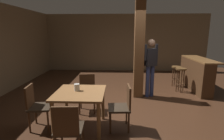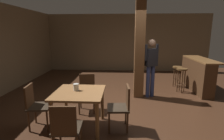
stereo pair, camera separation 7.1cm
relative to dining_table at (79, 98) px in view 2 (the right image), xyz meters
The scene contains 13 objects.
ground_plane 1.74m from the dining_table, 46.54° to the left, with size 10.80×10.80×0.00m, color #382114.
wall_back 5.83m from the dining_table, 78.92° to the left, with size 8.00×0.10×2.80m, color #756047.
pillar 2.45m from the dining_table, 55.02° to the left, with size 0.28×0.28×2.80m, color brown.
dining_table is the anchor object (origin of this frame).
chair_east 0.85m from the dining_table, ahead, with size 0.45×0.45×0.89m.
chair_north 0.88m from the dining_table, 91.46° to the left, with size 0.47×0.47×0.89m.
chair_south 0.86m from the dining_table, 90.14° to the right, with size 0.45×0.45×0.89m.
chair_west 0.89m from the dining_table, behind, with size 0.47×0.47×0.89m.
napkin_cup 0.22m from the dining_table, 136.23° to the left, with size 0.11×0.11×0.14m, color beige.
standing_person 2.56m from the dining_table, 48.35° to the left, with size 0.45×0.33×1.72m.
bar_counter 4.26m from the dining_table, 38.26° to the left, with size 0.56×1.85×1.06m.
bar_stool_near 3.63m from the dining_table, 40.71° to the left, with size 0.34×0.34×0.79m.
bar_stool_mid 4.09m from the dining_table, 46.75° to the left, with size 0.33×0.33×0.73m.
Camera 2 is at (-0.29, -4.36, 1.91)m, focal length 28.00 mm.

